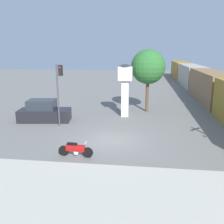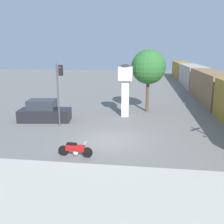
# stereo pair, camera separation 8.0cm
# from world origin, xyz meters

# --- Properties ---
(ground_plane) EXTENTS (120.00, 120.00, 0.00)m
(ground_plane) POSITION_xyz_m (0.00, 0.00, 0.00)
(ground_plane) COLOR slate
(sidewalk_strip) EXTENTS (36.00, 6.00, 0.10)m
(sidewalk_strip) POSITION_xyz_m (0.00, -6.79, 0.05)
(sidewalk_strip) COLOR #BCB7A8
(sidewalk_strip) RESTS_ON ground_plane
(motorcycle) EXTENTS (1.99, 0.43, 0.88)m
(motorcycle) POSITION_xyz_m (-1.62, -2.79, 0.42)
(motorcycle) COLOR black
(motorcycle) RESTS_ON ground_plane
(clock_tower) EXTENTS (1.44, 1.44, 4.65)m
(clock_tower) POSITION_xyz_m (0.41, 6.41, 3.10)
(clock_tower) COLOR white
(clock_tower) RESTS_ON ground_plane
(freight_train) EXTENTS (2.80, 50.76, 3.40)m
(freight_train) POSITION_xyz_m (9.77, 21.40, 1.70)
(freight_train) COLOR olive
(freight_train) RESTS_ON ground_plane
(traffic_light) EXTENTS (0.50, 0.35, 4.81)m
(traffic_light) POSITION_xyz_m (-4.34, 2.79, 3.28)
(traffic_light) COLOR #47474C
(traffic_light) RESTS_ON ground_plane
(street_tree) EXTENTS (3.21, 3.21, 5.88)m
(street_tree) POSITION_xyz_m (2.37, 8.44, 4.26)
(street_tree) COLOR brown
(street_tree) RESTS_ON ground_plane
(parked_car) EXTENTS (4.40, 2.35, 1.80)m
(parked_car) POSITION_xyz_m (-6.18, 3.95, 0.75)
(parked_car) COLOR black
(parked_car) RESTS_ON ground_plane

